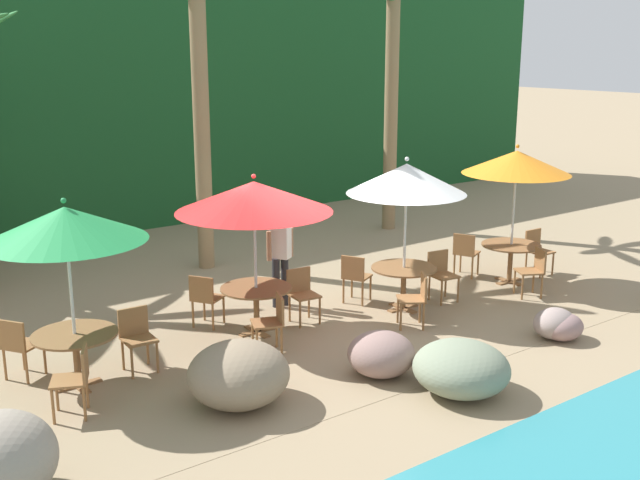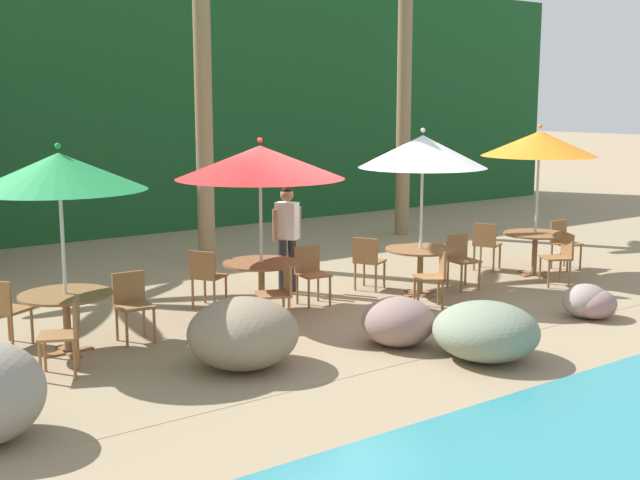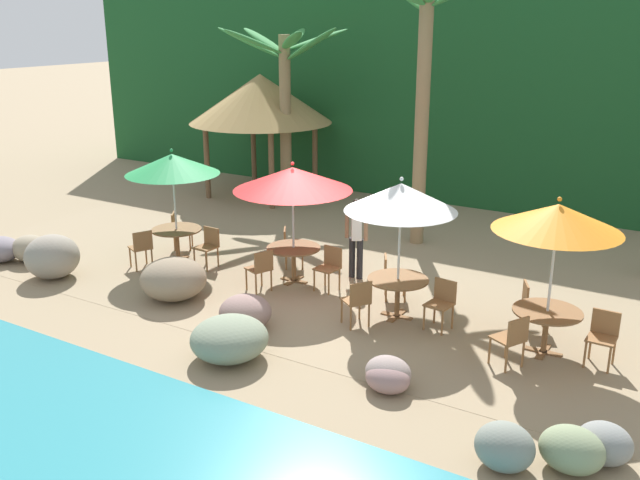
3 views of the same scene
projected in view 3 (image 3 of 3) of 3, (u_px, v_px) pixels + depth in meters
name	position (u px, v px, depth m)	size (l,w,h in m)	color
ground_plane	(327.00, 296.00, 13.62)	(120.00, 120.00, 0.00)	#937F60
terrace_deck	(327.00, 296.00, 13.62)	(18.00, 5.20, 0.01)	#937F60
foliage_backdrop	(487.00, 97.00, 20.04)	(28.00, 2.40, 6.00)	#194C23
rock_seawall	(166.00, 297.00, 12.68)	(14.62, 2.91, 0.92)	gray
umbrella_green	(172.00, 164.00, 14.93)	(2.03, 2.03, 2.52)	silver
dining_table_green	(177.00, 234.00, 15.41)	(1.10, 1.10, 0.74)	brown
chair_green_seaward	(208.00, 244.00, 15.06)	(0.44, 0.45, 0.87)	olive
chair_green_inland	(179.00, 228.00, 16.25)	(0.59, 0.59, 0.87)	olive
chair_green_left	(142.00, 246.00, 14.92)	(0.56, 0.56, 0.87)	olive
umbrella_red	(293.00, 179.00, 13.73)	(2.38, 2.38, 2.50)	silver
dining_table_red	(294.00, 253.00, 14.20)	(1.10, 1.10, 0.74)	brown
chair_red_seaward	(330.00, 265.00, 13.81)	(0.47, 0.47, 0.87)	olive
chair_red_inland	(290.00, 245.00, 15.04)	(0.59, 0.58, 0.87)	olive
chair_red_left	(261.00, 268.00, 13.67)	(0.55, 0.55, 0.87)	olive
umbrella_white	(401.00, 197.00, 12.00)	(1.97, 1.97, 2.60)	silver
dining_table_white	(398.00, 285.00, 12.50)	(1.10, 1.10, 0.74)	brown
chair_white_seaward	(442.00, 301.00, 12.08)	(0.48, 0.48, 0.87)	olive
chair_white_inland	(391.00, 274.00, 13.34)	(0.57, 0.57, 0.87)	olive
chair_white_left	(358.00, 300.00, 12.11)	(0.59, 0.59, 0.87)	olive
umbrella_orange	(558.00, 218.00, 10.63)	(1.97, 1.97, 2.61)	silver
dining_table_orange	(547.00, 318.00, 11.14)	(1.10, 1.10, 0.74)	brown
chair_orange_seaward	(603.00, 334.00, 10.81)	(0.43, 0.44, 0.87)	olive
chair_orange_inland	(531.00, 303.00, 11.99)	(0.56, 0.56, 0.87)	olive
chair_orange_left	(512.00, 338.00, 10.69)	(0.57, 0.57, 0.87)	olive
palm_tree_nearest	(284.00, 79.00, 19.21)	(3.65, 3.63, 4.99)	olive
palm_tree_second	(423.00, 61.00, 15.58)	(3.24, 3.16, 6.18)	olive
palapa_hut	(260.00, 99.00, 20.49)	(4.24, 4.24, 3.61)	brown
waiter_in_white	(356.00, 233.00, 14.27)	(0.52, 0.39, 1.70)	#232328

